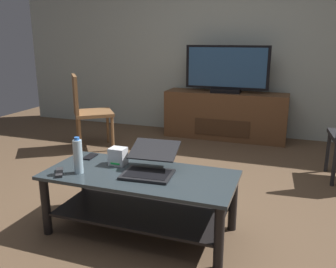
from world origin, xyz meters
name	(u,v)px	position (x,y,z in m)	size (l,w,h in m)	color
ground_plane	(163,210)	(0.00, 0.00, 0.00)	(7.68, 7.68, 0.00)	brown
back_wall	(229,32)	(0.00, 2.57, 1.40)	(6.40, 0.12, 2.80)	#A8B2A8
coffee_table	(140,192)	(-0.04, -0.34, 0.30)	(1.29, 0.58, 0.43)	#2D383D
media_cabinet	(225,115)	(0.05, 2.25, 0.31)	(1.60, 0.42, 0.62)	brown
television	(227,70)	(0.05, 2.23, 0.91)	(1.08, 0.20, 0.61)	black
side_chair	(86,108)	(-1.43, 1.22, 0.50)	(0.62, 0.62, 0.90)	brown
laptop	(150,164)	(0.02, -0.30, 0.49)	(0.36, 0.42, 0.18)	black
router_box	(118,156)	(-0.26, -0.23, 0.50)	(0.12, 0.10, 0.12)	silver
water_bottle_near	(78,156)	(-0.43, -0.47, 0.55)	(0.06, 0.06, 0.25)	silver
cell_phone	(90,157)	(-0.54, -0.16, 0.44)	(0.07, 0.14, 0.01)	black
tv_remote	(59,172)	(-0.55, -0.53, 0.44)	(0.04, 0.16, 0.02)	#2D2D30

